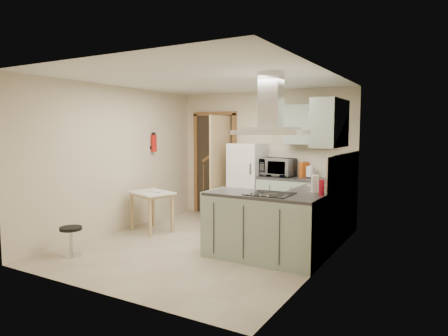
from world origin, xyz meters
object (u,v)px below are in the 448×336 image
Objects in this scene: bentwood_chair at (219,193)px; stool at (71,241)px; peninsula at (263,227)px; drop_leaf_table at (152,212)px; microwave at (278,167)px; fridge at (247,182)px; extractor_hood at (271,132)px.

stool is at bearing -86.87° from bentwood_chair.
peninsula reaches higher than drop_leaf_table.
microwave reaches higher than peninsula.
peninsula is 2.58× the size of microwave.
fridge reaches higher than stool.
microwave reaches higher than bentwood_chair.
fridge is 3.67× the size of stool.
fridge is at bearing 123.79° from extractor_hood.
drop_leaf_table is 1.62m from stool.
extractor_hood is 2.79m from drop_leaf_table.
microwave is at bearing 109.53° from extractor_hood.
fridge is at bearing -172.24° from microwave.
fridge is 0.97× the size of peninsula.
drop_leaf_table is (-2.30, 0.43, -0.10)m from peninsula.
drop_leaf_table is at bearing -91.56° from bentwood_chair.
drop_leaf_table is 2.43m from microwave.
peninsula is at bearing -36.12° from bentwood_chair.
bentwood_chair is 1.57× the size of microwave.
peninsula is 2.68m from stool.
drop_leaf_table is at bearing -124.58° from fridge.
microwave is (1.77, 3.21, 0.86)m from stool.
extractor_hood is 3.15m from stool.
stool is (-0.47, -3.27, -0.27)m from bentwood_chair.
fridge reaches higher than microwave.
microwave is at bearing 8.65° from bentwood_chair.
fridge is 2.57m from extractor_hood.
microwave is at bearing 61.15° from stool.
microwave is (1.29, -0.06, 0.59)m from bentwood_chair.
extractor_hood is 1.22× the size of drop_leaf_table.
bentwood_chair is 3.32m from stool.
microwave is (-0.62, 2.03, 0.62)m from peninsula.
fridge is 3.42m from stool.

